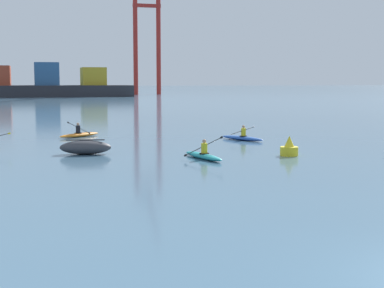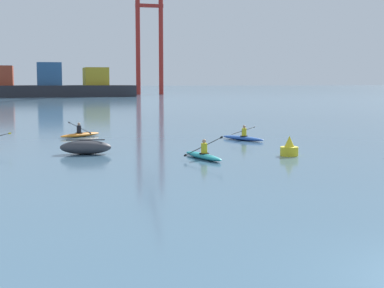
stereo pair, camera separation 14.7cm
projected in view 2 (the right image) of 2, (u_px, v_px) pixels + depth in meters
name	position (u px, v px, depth m)	size (l,w,h in m)	color
container_barge	(49.00, 86.00, 131.38)	(38.75, 11.40, 7.83)	#28282D
gantry_crane_west_mid	(150.00, 25.00, 149.94)	(7.43, 17.37, 37.54)	maroon
capsized_dinghy	(86.00, 147.00, 28.93)	(2.77, 1.61, 0.76)	#38383D
channel_buoy	(289.00, 149.00, 28.31)	(0.90, 0.90, 1.00)	yellow
kayak_blue	(243.00, 137.00, 35.70)	(2.08, 3.30, 0.95)	#2856B2
kayak_teal	(203.00, 155.00, 27.23)	(2.13, 3.45, 1.07)	teal
kayak_orange	(80.00, 134.00, 37.87)	(3.04, 2.57, 0.99)	orange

